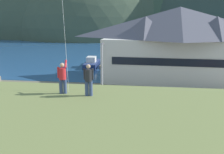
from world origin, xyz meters
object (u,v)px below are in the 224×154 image
Objects in this scene: parked_car_corner_spot at (58,115)px; parking_light_pole at (102,67)px; parked_car_lone_by_shed at (115,121)px; person_kite_flyer at (63,77)px; wharf_dock at (111,63)px; parked_car_mid_row_center at (62,96)px; harbor_lodge at (179,42)px; moored_boat_outer_mooring at (126,62)px; moored_boat_wharfside at (92,63)px; parked_car_front_row_end at (145,106)px; parked_car_front_row_silver at (198,102)px; person_companion at (89,79)px; parked_car_mid_row_far at (178,127)px.

parking_light_pole is (2.65, 8.88, 2.95)m from parked_car_corner_spot.
parked_car_lone_by_shed is 9.51m from person_kite_flyer.
parked_car_mid_row_center is at bearing -94.49° from wharf_dock.
harbor_lodge is 15.35m from moored_boat_outer_mooring.
wharf_dock is 1.33× the size of moored_boat_wharfside.
parking_light_pole is (-5.31, 5.22, 2.95)m from parked_car_front_row_end.
wharf_dock is 2.47× the size of parked_car_corner_spot.
parked_car_front_row_silver and parked_car_corner_spot have the same top height.
parking_light_pole reaches higher than wharf_dock.
harbor_lodge is at bearing 57.53° from parked_car_corner_spot.
wharf_dock is 41.01m from person_companion.
moored_boat_outer_mooring is 22.88m from parking_light_pole.
parked_car_lone_by_shed is 1.00× the size of parked_car_mid_row_center.
wharf_dock is 2.48× the size of parked_car_front_row_silver.
parked_car_corner_spot is 11.05m from person_companion.
harbor_lodge is 3.17× the size of moored_boat_wharfside.
wharf_dock is at bearing 116.18° from parked_car_front_row_silver.
parking_light_pole is at bearing 163.52° from parked_car_front_row_silver.
moored_boat_wharfside is 1.86× the size of parked_car_corner_spot.
parked_car_front_row_silver reaches higher than wharf_dock.
person_companion is (-0.51, -7.64, 5.57)m from parked_car_lone_by_shed.
parked_car_mid_row_far is 0.63× the size of parking_light_pole.
parking_light_pole reaches higher than parked_car_front_row_end.
parked_car_front_row_silver is at bearing 37.08° from parked_car_lone_by_shed.
person_kite_flyer reaches higher than parking_light_pole.
moored_boat_wharfside is 33.53m from parked_car_mid_row_far.
person_kite_flyer is at bearing -105.31° from parked_car_lone_by_shed.
harbor_lodge is 15.60m from parking_light_pole.
parked_car_lone_by_shed is (1.48, -32.07, 0.34)m from moored_boat_outer_mooring.
parking_light_pole is at bearing 92.17° from person_kite_flyer.
moored_boat_outer_mooring is 28.13m from parked_car_front_row_end.
moored_boat_outer_mooring is (3.26, -0.58, 0.37)m from wharf_dock.
moored_boat_wharfside is 1.84× the size of parked_car_mid_row_far.
parked_car_mid_row_center is at bearing 109.25° from person_kite_flyer.
parking_light_pole is (2.06, -23.19, 3.66)m from wharf_dock.
moored_boat_wharfside reaches higher than parked_car_mid_row_center.
person_kite_flyer is at bearing -137.41° from parked_car_mid_row_far.
parked_car_front_row_end reaches higher than wharf_dock.
person_companion reaches higher than parked_car_lone_by_shed.
person_kite_flyer reaches higher than parked_car_mid_row_far.
wharf_dock is at bearing 106.73° from parked_car_mid_row_far.
moored_boat_wharfside is 1.87× the size of parked_car_mid_row_center.
person_companion is at bearing -82.79° from parking_light_pole.
parked_car_corner_spot reaches higher than wharf_dock.
moored_boat_wharfside is 28.94m from parked_car_front_row_silver.
parking_light_pole reaches higher than parked_car_lone_by_shed.
parked_car_corner_spot is at bearing -157.43° from parked_car_front_row_silver.
moored_boat_outer_mooring reaches higher than wharf_dock.
person_kite_flyer reaches higher than person_companion.
moored_boat_outer_mooring is 27.61m from parked_car_front_row_silver.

